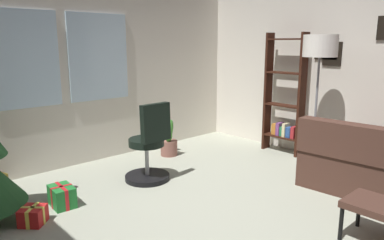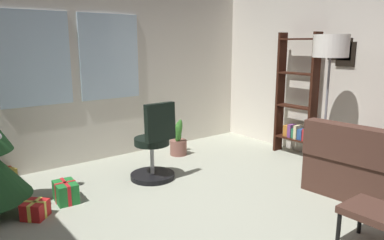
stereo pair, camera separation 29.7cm
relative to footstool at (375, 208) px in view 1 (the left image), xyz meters
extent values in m
cube|color=#9EA28F|center=(-0.67, 1.14, -0.37)|extent=(5.15, 5.05, 0.10)
cube|color=silver|center=(-0.67, 3.71, 1.04)|extent=(5.15, 0.10, 2.71)
cube|color=silver|center=(-1.57, 3.65, 1.18)|extent=(0.90, 0.03, 1.20)
cube|color=silver|center=(-0.54, 3.65, 1.18)|extent=(0.90, 0.03, 1.20)
cube|color=silver|center=(1.96, 1.14, 1.04)|extent=(0.10, 5.05, 2.71)
cube|color=black|center=(1.90, 1.52, 1.29)|extent=(0.02, 0.34, 0.30)
cube|color=black|center=(1.90, 1.43, 1.22)|extent=(0.02, 0.28, 0.33)
cube|color=#452B22|center=(0.78, 0.27, 0.33)|extent=(0.32, 1.78, 0.39)
cube|color=#452B22|center=(1.06, 1.11, 0.23)|extent=(0.84, 0.20, 0.20)
cube|color=red|center=(0.87, 0.68, 0.30)|extent=(0.19, 0.41, 0.41)
cube|color=beige|center=(0.89, 0.44, 0.30)|extent=(0.24, 0.42, 0.42)
cube|color=#452B22|center=(0.00, 0.00, 0.02)|extent=(0.42, 0.46, 0.06)
cylinder|color=black|center=(-0.18, 0.20, -0.16)|extent=(0.04, 0.04, 0.31)
cylinder|color=black|center=(0.18, 0.20, -0.16)|extent=(0.04, 0.04, 0.31)
cube|color=red|center=(-2.05, 2.32, -0.23)|extent=(0.30, 0.30, 0.17)
cube|color=#EAD84C|center=(-2.05, 2.32, -0.23)|extent=(0.19, 0.18, 0.17)
cube|color=#EAD84C|center=(-2.05, 2.32, -0.23)|extent=(0.18, 0.18, 0.17)
cube|color=#1E722D|center=(-1.68, 2.51, -0.21)|extent=(0.24, 0.32, 0.22)
cube|color=red|center=(-1.68, 2.51, -0.21)|extent=(0.22, 0.05, 0.23)
cube|color=red|center=(-1.68, 2.51, -0.21)|extent=(0.06, 0.31, 0.23)
cylinder|color=black|center=(-0.56, 2.52, -0.29)|extent=(0.56, 0.56, 0.06)
cylinder|color=#B2B2B7|center=(-0.56, 2.52, -0.04)|extent=(0.05, 0.05, 0.43)
cylinder|color=black|center=(-0.56, 2.52, 0.17)|extent=(0.44, 0.44, 0.09)
cube|color=black|center=(-0.56, 2.33, 0.45)|extent=(0.40, 0.10, 0.46)
cube|color=black|center=(1.69, 1.74, 0.61)|extent=(0.18, 0.04, 1.84)
cube|color=black|center=(1.69, 2.34, 0.61)|extent=(0.18, 0.04, 1.84)
cube|color=black|center=(1.69, 2.04, -0.07)|extent=(0.18, 0.56, 0.02)
cube|color=black|center=(1.69, 2.04, 0.43)|extent=(0.18, 0.56, 0.02)
cube|color=black|center=(1.69, 2.04, 0.93)|extent=(0.18, 0.56, 0.02)
cube|color=black|center=(1.69, 2.04, 1.43)|extent=(0.18, 0.56, 0.02)
cube|color=#A6252A|center=(1.70, 1.83, 0.04)|extent=(0.15, 0.06, 0.18)
cube|color=#284A8B|center=(1.71, 1.92, 0.03)|extent=(0.14, 0.08, 0.16)
cube|color=beige|center=(1.70, 1.99, 0.05)|extent=(0.16, 0.05, 0.21)
cube|color=#286F48|center=(1.71, 2.05, 0.02)|extent=(0.14, 0.05, 0.15)
cube|color=#753D7C|center=(1.70, 2.10, 0.05)|extent=(0.15, 0.06, 0.20)
cube|color=#BE742B|center=(1.71, 2.19, 0.03)|extent=(0.13, 0.08, 0.17)
cylinder|color=slate|center=(1.32, 1.31, -0.30)|extent=(0.28, 0.28, 0.03)
cylinder|color=slate|center=(1.32, 1.31, 0.46)|extent=(0.03, 0.03, 1.48)
cylinder|color=silver|center=(1.32, 1.31, 1.34)|extent=(0.43, 0.43, 0.28)
cylinder|color=brown|center=(0.28, 3.12, -0.20)|extent=(0.26, 0.26, 0.23)
ellipsoid|color=#367728|center=(0.23, 3.05, 0.09)|extent=(0.18, 0.18, 0.36)
ellipsoid|color=#367728|center=(0.23, 3.06, 0.05)|extent=(0.19, 0.17, 0.29)
ellipsoid|color=#367728|center=(0.36, 3.24, 0.05)|extent=(0.14, 0.19, 0.29)
camera|label=1|loc=(-3.11, -1.04, 1.38)|focal=34.04mm
camera|label=2|loc=(-2.88, -1.24, 1.38)|focal=34.04mm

